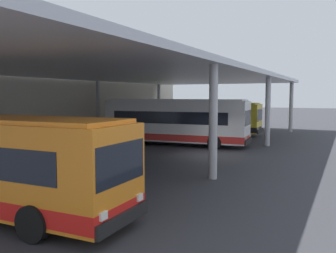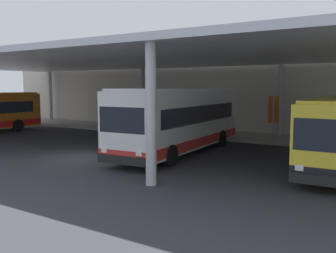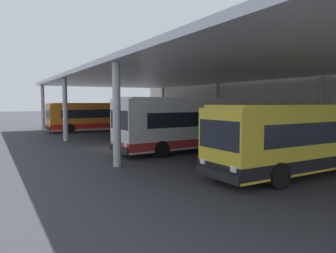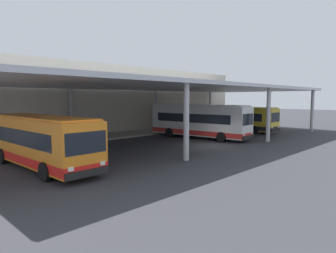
{
  "view_description": "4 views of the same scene",
  "coord_description": "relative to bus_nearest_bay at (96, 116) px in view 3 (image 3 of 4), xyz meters",
  "views": [
    {
      "loc": [
        -21.77,
        -8.02,
        3.83
      ],
      "look_at": [
        -0.8,
        2.51,
        1.83
      ],
      "focal_mm": 38.57,
      "sensor_mm": 36.0,
      "label": 1
    },
    {
      "loc": [
        14.24,
        -13.79,
        3.65
      ],
      "look_at": [
        3.29,
        3.09,
        1.53
      ],
      "focal_mm": 40.5,
      "sensor_mm": 36.0,
      "label": 2
    },
    {
      "loc": [
        21.56,
        -8.16,
        3.29
      ],
      "look_at": [
        -0.25,
        4.07,
        1.37
      ],
      "focal_mm": 34.42,
      "sensor_mm": 36.0,
      "label": 3
    },
    {
      "loc": [
        -21.41,
        -15.57,
        4.22
      ],
      "look_at": [
        -2.96,
        2.34,
        1.79
      ],
      "focal_mm": 31.62,
      "sensor_mm": 36.0,
      "label": 4
    }
  ],
  "objects": [
    {
      "name": "ground_plane",
      "position": [
        14.04,
        -2.5,
        -1.66
      ],
      "size": [
        200.0,
        200.0,
        0.0
      ],
      "primitive_type": "plane",
      "color": "#333338"
    },
    {
      "name": "platform_kerb",
      "position": [
        14.04,
        9.25,
        -1.57
      ],
      "size": [
        42.0,
        4.5,
        0.18
      ],
      "primitive_type": "cube",
      "color": "#A39E93",
      "rests_on": "ground"
    },
    {
      "name": "station_building_facade",
      "position": [
        14.04,
        12.5,
        2.51
      ],
      "size": [
        48.0,
        1.6,
        8.33
      ],
      "primitive_type": "cube",
      "color": "beige",
      "rests_on": "ground"
    },
    {
      "name": "canopy_shelter",
      "position": [
        14.04,
        3.0,
        3.66
      ],
      "size": [
        40.0,
        17.0,
        5.55
      ],
      "color": "silver",
      "rests_on": "ground"
    },
    {
      "name": "bus_nearest_bay",
      "position": [
        0.0,
        0.0,
        0.0
      ],
      "size": [
        2.92,
        10.59,
        3.17
      ],
      "color": "orange",
      "rests_on": "ground"
    },
    {
      "name": "bus_second_bay",
      "position": [
        17.57,
        1.54,
        0.19
      ],
      "size": [
        3.36,
        11.49,
        3.57
      ],
      "color": "white",
      "rests_on": "ground"
    },
    {
      "name": "bus_middle_bay",
      "position": [
        25.91,
        2.07,
        0.0
      ],
      "size": [
        2.9,
        10.59,
        3.17
      ],
      "color": "yellow",
      "rests_on": "ground"
    },
    {
      "name": "banner_sign",
      "position": [
        20.56,
        8.44,
        0.32
      ],
      "size": [
        0.7,
        0.12,
        3.2
      ],
      "color": "#B2B2B7",
      "rests_on": "platform_kerb"
    }
  ]
}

